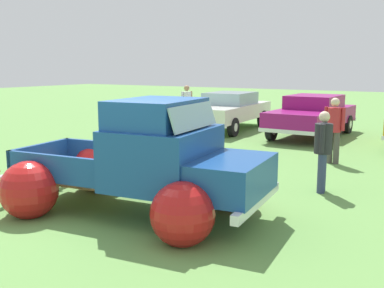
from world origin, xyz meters
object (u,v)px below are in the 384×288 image
show_car_0 (229,109)px  spectator_2 (323,147)px  show_car_1 (312,114)px  spectator_1 (334,126)px  spectator_0 (187,104)px  vintage_pickup_truck (149,170)px

show_car_0 → spectator_2: spectator_2 is taller
show_car_1 → spectator_1: bearing=24.8°
show_car_1 → spectator_0: spectator_0 is taller
spectator_0 → spectator_1: (6.78, -3.78, -0.01)m
show_car_0 → spectator_1: size_ratio=2.89×
show_car_0 → spectator_2: 8.96m
show_car_0 → show_car_1: bearing=86.1°
vintage_pickup_truck → spectator_0: vintage_pickup_truck is taller
show_car_0 → show_car_1: (3.26, -0.00, 0.00)m
show_car_0 → spectator_1: 6.58m
vintage_pickup_truck → show_car_1: 9.84m
show_car_1 → spectator_2: (2.38, -6.96, 0.11)m
show_car_0 → spectator_0: bearing=-81.6°
show_car_1 → spectator_1: spectator_1 is taller
vintage_pickup_truck → spectator_0: (-5.30, 9.47, 0.20)m
show_car_1 → spectator_1: size_ratio=2.85×
spectator_0 → spectator_2: bearing=159.7°
spectator_0 → spectator_1: size_ratio=1.01×
show_car_1 → spectator_2: 7.36m
vintage_pickup_truck → show_car_1: bearing=85.6°
show_car_1 → spectator_2: size_ratio=2.98×
vintage_pickup_truck → show_car_0: bearing=103.7°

